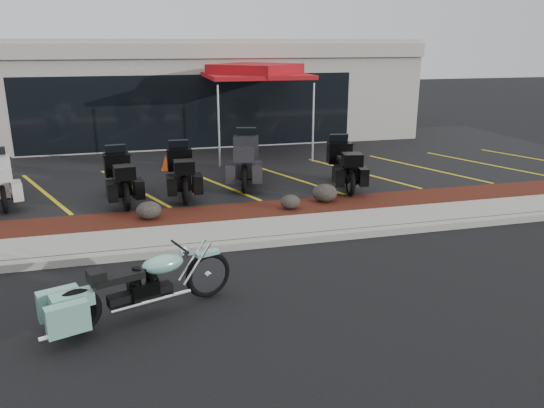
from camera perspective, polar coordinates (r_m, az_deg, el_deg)
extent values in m
plane|color=black|center=(9.72, -1.33, -6.56)|extent=(90.00, 90.00, 0.00)
cube|color=gray|center=(10.50, -2.48, -4.28)|extent=(24.00, 0.25, 0.15)
cube|color=gray|center=(11.14, -3.25, -3.02)|extent=(24.00, 1.20, 0.15)
cube|color=#35100C|center=(12.25, -4.37, -1.13)|extent=(24.00, 1.20, 0.16)
cube|color=black|center=(17.41, -7.61, 4.21)|extent=(26.00, 9.60, 0.15)
cube|color=gray|center=(23.34, -9.83, 12.12)|extent=(18.00, 8.00, 4.00)
cube|color=black|center=(19.44, -8.67, 9.77)|extent=(12.00, 0.06, 2.60)
cube|color=gray|center=(19.27, -8.94, 15.96)|extent=(18.00, 0.30, 0.50)
ellipsoid|color=black|center=(11.93, -13.11, -0.66)|extent=(0.55, 0.46, 0.39)
ellipsoid|color=black|center=(12.33, 1.98, 0.23)|extent=(0.47, 0.40, 0.34)
ellipsoid|color=black|center=(12.94, 5.68, 1.20)|extent=(0.62, 0.52, 0.44)
cone|color=#D73F07|center=(16.45, -11.35, 4.39)|extent=(0.31, 0.31, 0.47)
cylinder|color=silver|center=(16.52, -5.72, 8.29)|extent=(0.06, 0.06, 2.51)
cylinder|color=silver|center=(17.26, 4.46, 8.70)|extent=(0.06, 0.06, 2.51)
cylinder|color=silver|center=(19.51, -7.21, 9.57)|extent=(0.06, 0.06, 2.51)
cylinder|color=silver|center=(20.15, 1.56, 9.93)|extent=(0.06, 0.06, 2.51)
cube|color=maroon|center=(18.16, -1.77, 13.65)|extent=(3.29, 3.29, 0.13)
cube|color=maroon|center=(18.15, -1.77, 14.24)|extent=(3.40, 3.40, 0.38)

